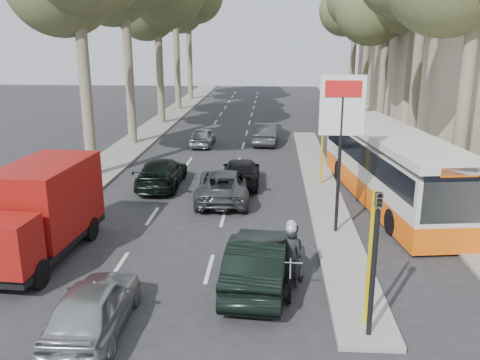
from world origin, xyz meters
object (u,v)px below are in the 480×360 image
object	(u,v)px
red_truck	(40,210)
silver_hatchback	(93,307)
motorcycle	(290,256)
dark_hatchback	(258,261)
city_bus	(390,165)

from	to	relation	value
red_truck	silver_hatchback	bearing A→B (deg)	-49.56
red_truck	motorcycle	world-z (taller)	red_truck
dark_hatchback	red_truck	bearing A→B (deg)	-7.95
motorcycle	city_bus	bearing A→B (deg)	63.43
dark_hatchback	red_truck	size ratio (longest dim) A/B	0.80
silver_hatchback	motorcycle	size ratio (longest dim) A/B	1.71
city_bus	motorcycle	world-z (taller)	city_bus
silver_hatchback	city_bus	bearing A→B (deg)	-131.73
red_truck	city_bus	xyz separation A→B (m)	(12.19, 6.42, 0.05)
silver_hatchback	dark_hatchback	size ratio (longest dim) A/B	0.86
silver_hatchback	red_truck	bearing A→B (deg)	-54.27
dark_hatchback	motorcycle	world-z (taller)	motorcycle
silver_hatchback	red_truck	xyz separation A→B (m)	(-3.07, 4.13, 0.90)
motorcycle	silver_hatchback	bearing A→B (deg)	-147.51
dark_hatchback	city_bus	distance (m)	9.59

